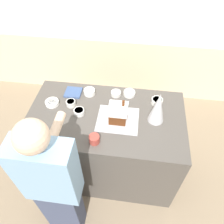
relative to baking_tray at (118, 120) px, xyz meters
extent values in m
plane|color=gray|center=(-0.12, 0.04, -0.95)|extent=(12.00, 12.00, 0.00)
cube|color=beige|center=(-0.12, 1.73, -0.49)|extent=(6.00, 0.60, 0.92)
cube|color=#514C47|center=(-0.12, 0.04, -0.48)|extent=(1.51, 0.86, 0.95)
cube|color=silver|center=(0.00, 0.00, 0.00)|extent=(0.38, 0.33, 0.01)
cube|color=#5B2D14|center=(0.00, 0.00, 0.06)|extent=(0.15, 0.15, 0.11)
cube|color=white|center=(0.00, 0.00, 0.14)|extent=(0.17, 0.17, 0.05)
cylinder|color=#5B2D14|center=(0.04, 0.03, 0.19)|extent=(0.02, 0.02, 0.06)
cone|color=silver|center=(0.35, 0.05, 0.16)|extent=(0.15, 0.15, 0.33)
cylinder|color=white|center=(-0.33, 0.32, 0.02)|extent=(0.12, 0.12, 0.05)
cylinder|color=red|center=(-0.33, 0.32, 0.04)|extent=(0.09, 0.09, 0.01)
cylinder|color=silver|center=(-0.48, 0.13, 0.02)|extent=(0.09, 0.09, 0.05)
cylinder|color=brown|center=(-0.48, 0.13, 0.04)|extent=(0.08, 0.08, 0.01)
cylinder|color=silver|center=(-0.06, 0.33, 0.02)|extent=(0.10, 0.10, 0.04)
cylinder|color=orange|center=(-0.06, 0.33, 0.03)|extent=(0.08, 0.08, 0.01)
cylinder|color=white|center=(-0.67, 0.12, 0.01)|extent=(0.13, 0.13, 0.04)
cylinder|color=#4770DB|center=(-0.67, 0.12, 0.03)|extent=(0.11, 0.11, 0.01)
cylinder|color=white|center=(-0.37, 0.03, 0.02)|extent=(0.10, 0.10, 0.05)
cylinder|color=#4770DB|center=(-0.37, 0.03, 0.04)|extent=(0.08, 0.08, 0.01)
cylinder|color=white|center=(0.08, 0.36, 0.02)|extent=(0.12, 0.12, 0.04)
cylinder|color=red|center=(0.08, 0.36, 0.03)|extent=(0.10, 0.10, 0.01)
cylinder|color=white|center=(0.36, 0.27, 0.02)|extent=(0.11, 0.11, 0.05)
cylinder|color=green|center=(0.36, 0.27, 0.04)|extent=(0.09, 0.09, 0.01)
cube|color=#3F598C|center=(-0.50, 0.30, 0.01)|extent=(0.17, 0.16, 0.02)
cylinder|color=#B24238|center=(-0.17, -0.27, 0.03)|extent=(0.09, 0.09, 0.08)
cube|color=#424C6B|center=(-0.42, -0.67, -0.56)|extent=(0.33, 0.18, 0.79)
cube|color=#8CB7E0|center=(-0.42, -0.67, 0.15)|extent=(0.43, 0.19, 0.62)
sphere|color=beige|center=(-0.42, -0.67, 0.56)|extent=(0.21, 0.21, 0.21)
cylinder|color=beige|center=(-0.42, -0.46, 0.28)|extent=(0.07, 0.43, 0.07)
camera|label=1|loc=(0.12, -1.32, 1.55)|focal=35.00mm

